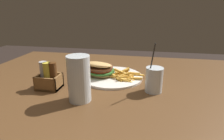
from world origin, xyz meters
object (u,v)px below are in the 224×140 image
(meal_plate_near, at_px, (107,72))
(condiment_caddy, at_px, (49,78))
(beer_glass, at_px, (79,80))
(spoon, at_px, (83,91))
(juice_glass, at_px, (154,80))

(meal_plate_near, height_order, condiment_caddy, condiment_caddy)
(beer_glass, xyz_separation_m, spoon, (0.01, -0.07, -0.07))
(beer_glass, xyz_separation_m, juice_glass, (-0.27, -0.13, -0.03))
(beer_glass, bearing_deg, spoon, -78.44)
(beer_glass, xyz_separation_m, condiment_caddy, (0.16, -0.08, -0.03))
(meal_plate_near, relative_size, spoon, 2.40)
(beer_glass, bearing_deg, meal_plate_near, -100.87)
(meal_plate_near, distance_m, spoon, 0.19)
(beer_glass, distance_m, condiment_caddy, 0.18)
(meal_plate_near, relative_size, condiment_caddy, 2.65)
(beer_glass, relative_size, spoon, 1.35)
(meal_plate_near, height_order, spoon, meal_plate_near)
(spoon, bearing_deg, juice_glass, 53.42)
(spoon, bearing_deg, meal_plate_near, 112.58)
(juice_glass, distance_m, condiment_caddy, 0.43)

